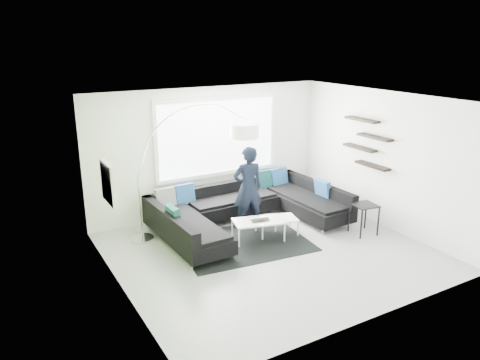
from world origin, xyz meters
The scene contains 9 objects.
ground centered at (0.00, 0.00, 0.00)m, with size 5.50×5.50×0.00m, color gray.
room_shell centered at (0.04, 0.21, 1.81)m, with size 5.54×5.04×2.82m.
sectional_sofa centered at (0.27, 1.18, 0.36)m, with size 3.86×2.46×0.82m.
rug centered at (-0.25, 0.57, 0.01)m, with size 2.45×1.78×0.01m, color black.
coffee_table centered at (0.33, 0.60, 0.20)m, with size 1.23×0.72×0.40m, color white.
arc_lamp centered at (-1.89, 1.69, 1.30)m, with size 2.45×1.13×2.61m, color silver, non-canonical shape.
side_table centered at (2.08, -0.22, 0.31)m, with size 0.45×0.45×0.62m, color black.
person centered at (0.22, 1.19, 0.87)m, with size 0.68×0.49×1.74m, color black.
laptop centered at (0.11, 0.49, 0.42)m, with size 0.40×0.29×0.03m, color black.
Camera 1 is at (-4.40, -6.55, 3.81)m, focal length 35.00 mm.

